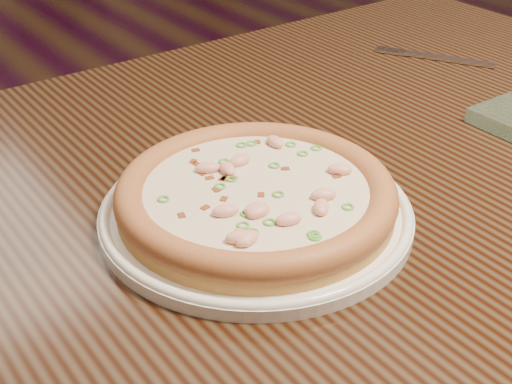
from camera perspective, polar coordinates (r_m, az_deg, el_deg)
ground at (r=1.84m, az=-19.41°, el=-8.48°), size 9.00×9.00×0.00m
hero_table at (r=0.83m, az=4.72°, el=-3.64°), size 1.20×0.80×0.75m
plate at (r=0.68m, az=-0.00°, el=-1.54°), size 0.30×0.30×0.02m
pizza at (r=0.67m, az=0.01°, el=-0.22°), size 0.26×0.26×0.03m
fork at (r=1.09m, az=14.38°, el=10.39°), size 0.10×0.16×0.00m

